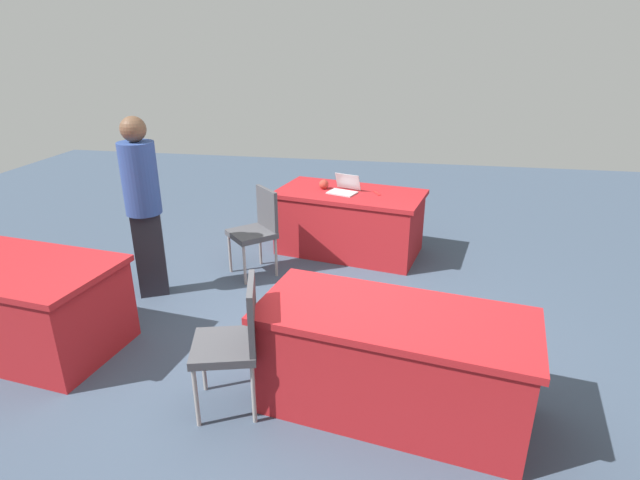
# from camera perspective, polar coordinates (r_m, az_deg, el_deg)

# --- Properties ---
(ground_plane) EXTENTS (14.40, 14.40, 0.00)m
(ground_plane) POSITION_cam_1_polar(r_m,az_deg,el_deg) (4.36, -0.87, -12.39)
(ground_plane) COLOR #3D4C60
(table_foreground) EXTENTS (1.87, 1.23, 0.77)m
(table_foreground) POSITION_cam_1_polar(r_m,az_deg,el_deg) (6.12, 3.36, 2.06)
(table_foreground) COLOR #AD1E23
(table_foreground) RESTS_ON ground
(table_mid_left) EXTENTS (1.96, 1.13, 0.77)m
(table_mid_left) POSITION_cam_1_polar(r_m,az_deg,el_deg) (3.60, 8.19, -13.48)
(table_mid_left) COLOR #AD1E23
(table_mid_left) RESTS_ON ground
(table_back_left) EXTENTS (1.83, 1.14, 0.77)m
(table_back_left) POSITION_cam_1_polar(r_m,az_deg,el_deg) (4.93, -31.07, -6.33)
(table_back_left) COLOR #AD1E23
(table_back_left) RESTS_ON ground
(chair_tucked_left) EXTENTS (0.54, 0.54, 0.97)m
(chair_tucked_left) POSITION_cam_1_polar(r_m,az_deg,el_deg) (3.53, -9.67, -10.84)
(chair_tucked_left) COLOR #9E9993
(chair_tucked_left) RESTS_ON ground
(chair_tucked_right) EXTENTS (0.62, 0.62, 0.96)m
(chair_tucked_right) POSITION_cam_1_polar(r_m,az_deg,el_deg) (5.52, -7.14, 1.55)
(chair_tucked_right) COLOR #9E9993
(chair_tucked_right) RESTS_ON ground
(person_presenter) EXTENTS (0.46, 0.46, 1.81)m
(person_presenter) POSITION_cam_1_polar(r_m,az_deg,el_deg) (5.15, -19.49, 4.38)
(person_presenter) COLOR #26262D
(person_presenter) RESTS_ON ground
(laptop_silver) EXTENTS (0.40, 0.38, 0.21)m
(laptop_silver) POSITION_cam_1_polar(r_m,az_deg,el_deg) (5.97, 2.73, 5.79)
(laptop_silver) COLOR silver
(laptop_silver) RESTS_ON table_foreground
(yarn_ball) EXTENTS (0.11, 0.11, 0.11)m
(yarn_ball) POSITION_cam_1_polar(r_m,az_deg,el_deg) (6.10, 0.44, 6.34)
(yarn_ball) COLOR #B2382D
(yarn_ball) RESTS_ON table_foreground
(scissors_red) EXTENTS (0.11, 0.18, 0.01)m
(scissors_red) POSITION_cam_1_polar(r_m,az_deg,el_deg) (5.97, 6.45, 5.32)
(scissors_red) COLOR red
(scissors_red) RESTS_ON table_foreground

